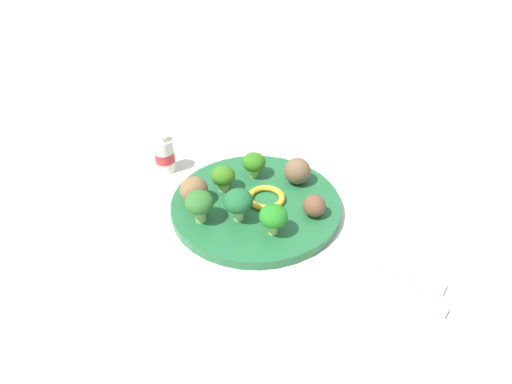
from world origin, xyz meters
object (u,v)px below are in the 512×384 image
at_px(fork, 408,274).
at_px(knife, 399,291).
at_px(meatball_back_left, 194,190).
at_px(pepper_ring_mid_right, 266,198).
at_px(broccoli_floret_mid_right, 199,203).
at_px(plate, 256,206).
at_px(broccoli_floret_back_right, 240,203).
at_px(meatball_center, 297,171).
at_px(meatball_back_right, 314,206).
at_px(broccoli_floret_mid_left, 254,163).
at_px(broccoli_floret_center, 224,175).
at_px(broccoli_floret_front_left, 273,217).
at_px(yogurt_bottle, 165,154).
at_px(napkin, 398,283).

distance_m(fork, knife, 0.04).
bearing_deg(knife, fork, 89.48).
height_order(meatball_back_left, pepper_ring_mid_right, meatball_back_left).
distance_m(pepper_ring_mid_right, knife, 0.26).
bearing_deg(knife, broccoli_floret_mid_right, -174.43).
distance_m(plate, broccoli_floret_mid_right, 0.11).
xyz_separation_m(broccoli_floret_back_right, meatball_center, (0.03, 0.14, -0.01)).
bearing_deg(knife, meatball_center, 148.77).
xyz_separation_m(broccoli_floret_back_right, meatball_back_right, (0.09, 0.07, -0.02)).
xyz_separation_m(meatball_back_right, knife, (0.17, -0.07, -0.03)).
height_order(broccoli_floret_mid_left, meatball_center, same).
relative_size(meatball_back_right, fork, 0.30).
relative_size(broccoli_floret_back_right, broccoli_floret_mid_right, 1.01).
relative_size(fork, knife, 0.83).
distance_m(broccoli_floret_center, fork, 0.33).
xyz_separation_m(plate, meatball_back_right, (0.10, 0.02, 0.03)).
bearing_deg(meatball_back_right, broccoli_floret_mid_left, 163.15).
bearing_deg(broccoli_floret_front_left, yogurt_bottle, 166.52).
bearing_deg(broccoli_floret_front_left, broccoli_floret_back_right, -179.71).
distance_m(broccoli_floret_mid_left, meatball_back_right, 0.14).
bearing_deg(broccoli_floret_mid_right, meatball_center, 65.04).
distance_m(meatball_back_right, fork, 0.17).
bearing_deg(broccoli_floret_back_right, pepper_ring_mid_right, 82.96).
height_order(meatball_center, yogurt_bottle, yogurt_bottle).
xyz_separation_m(meatball_back_left, yogurt_bottle, (-0.12, 0.06, -0.01)).
relative_size(plate, meatball_center, 6.12).
relative_size(fork, yogurt_bottle, 1.63).
bearing_deg(broccoli_floret_mid_left, meatball_center, 18.02).
bearing_deg(napkin, meatball_back_right, 160.49).
bearing_deg(plate, broccoli_floret_back_right, -85.96).
bearing_deg(knife, broccoli_floret_front_left, 178.83).
bearing_deg(broccoli_floret_mid_left, napkin, -18.29).
bearing_deg(fork, meatball_back_right, 166.98).
bearing_deg(broccoli_floret_center, fork, -3.98).
bearing_deg(knife, meatball_back_right, 155.80).
distance_m(plate, napkin, 0.26).
height_order(plate, broccoli_floret_mid_right, broccoli_floret_mid_right).
xyz_separation_m(broccoli_floret_back_right, meatball_back_left, (-0.09, -0.00, -0.01)).
xyz_separation_m(broccoli_floret_mid_right, pepper_ring_mid_right, (0.06, 0.10, -0.03)).
distance_m(meatball_back_left, knife, 0.35).
height_order(pepper_ring_mid_right, napkin, pepper_ring_mid_right).
height_order(pepper_ring_mid_right, yogurt_bottle, yogurt_bottle).
relative_size(broccoli_floret_back_right, yogurt_bottle, 0.73).
bearing_deg(napkin, yogurt_bottle, 173.87).
distance_m(plate, yogurt_bottle, 0.20).
bearing_deg(fork, plate, 175.82).
bearing_deg(meatball_back_left, meatball_center, 49.48).
relative_size(broccoli_floret_center, meatball_back_left, 0.97).
bearing_deg(broccoli_floret_front_left, broccoli_floret_mid_left, 132.78).
distance_m(broccoli_floret_center, pepper_ring_mid_right, 0.08).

